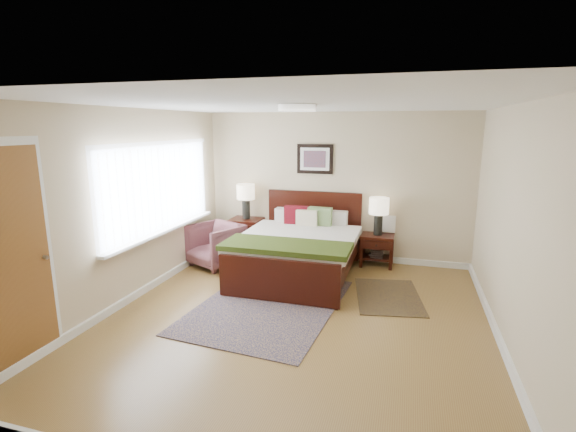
% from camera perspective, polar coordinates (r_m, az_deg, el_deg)
% --- Properties ---
extents(floor, '(5.00, 5.00, 0.00)m').
position_cam_1_polar(floor, '(5.16, 1.11, -13.88)').
color(floor, brown).
rests_on(floor, ground).
extents(back_wall, '(4.50, 0.04, 2.50)m').
position_cam_1_polar(back_wall, '(7.15, 6.44, 3.94)').
color(back_wall, '#C4AD8E').
rests_on(back_wall, ground).
extents(front_wall, '(4.50, 0.04, 2.50)m').
position_cam_1_polar(front_wall, '(2.53, -14.16, -11.99)').
color(front_wall, '#C4AD8E').
rests_on(front_wall, ground).
extents(left_wall, '(0.04, 5.00, 2.50)m').
position_cam_1_polar(left_wall, '(5.75, -21.03, 1.17)').
color(left_wall, '#C4AD8E').
rests_on(left_wall, ground).
extents(right_wall, '(0.04, 5.00, 2.50)m').
position_cam_1_polar(right_wall, '(4.71, 28.66, -1.84)').
color(right_wall, '#C4AD8E').
rests_on(right_wall, ground).
extents(ceiling, '(4.50, 5.00, 0.02)m').
position_cam_1_polar(ceiling, '(4.64, 1.24, 15.05)').
color(ceiling, white).
rests_on(ceiling, back_wall).
extents(window, '(0.11, 2.72, 1.32)m').
position_cam_1_polar(window, '(6.26, -16.87, 3.48)').
color(window, silver).
rests_on(window, left_wall).
extents(door, '(0.06, 1.00, 2.18)m').
position_cam_1_polar(door, '(4.55, -34.02, -5.23)').
color(door, silver).
rests_on(door, ground).
extents(ceil_fixture, '(0.44, 0.44, 0.08)m').
position_cam_1_polar(ceil_fixture, '(4.64, 1.24, 14.62)').
color(ceil_fixture, white).
rests_on(ceil_fixture, ceiling).
extents(bed, '(1.76, 2.13, 1.15)m').
position_cam_1_polar(bed, '(6.37, 1.52, -3.64)').
color(bed, black).
rests_on(bed, ground).
extents(wall_art, '(0.62, 0.05, 0.50)m').
position_cam_1_polar(wall_art, '(7.14, 3.69, 7.78)').
color(wall_art, black).
rests_on(wall_art, back_wall).
extents(nightstand_left, '(0.55, 0.49, 0.65)m').
position_cam_1_polar(nightstand_left, '(7.47, -5.77, -1.33)').
color(nightstand_left, black).
rests_on(nightstand_left, ground).
extents(nightstand_right, '(0.53, 0.40, 0.52)m').
position_cam_1_polar(nightstand_right, '(7.02, 12.08, -4.12)').
color(nightstand_right, black).
rests_on(nightstand_right, ground).
extents(lamp_left, '(0.32, 0.32, 0.61)m').
position_cam_1_polar(lamp_left, '(7.38, -5.79, 2.85)').
color(lamp_left, black).
rests_on(lamp_left, nightstand_left).
extents(lamp_right, '(0.32, 0.32, 0.61)m').
position_cam_1_polar(lamp_right, '(6.89, 12.32, 0.87)').
color(lamp_right, black).
rests_on(lamp_right, nightstand_right).
extents(armchair, '(1.01, 1.02, 0.70)m').
position_cam_1_polar(armchair, '(6.99, -9.91, -3.91)').
color(armchair, brown).
rests_on(armchair, ground).
extents(rug_persian, '(1.86, 2.49, 0.01)m').
position_cam_1_polar(rug_persian, '(5.50, -2.73, -12.10)').
color(rug_persian, '#0B123A').
rests_on(rug_persian, ground).
extents(rug_navy, '(1.04, 1.37, 0.01)m').
position_cam_1_polar(rug_navy, '(5.93, 13.54, -10.61)').
color(rug_navy, black).
rests_on(rug_navy, ground).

